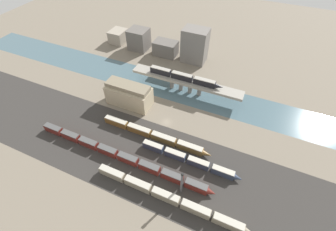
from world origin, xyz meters
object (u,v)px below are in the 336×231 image
train_yard_far (189,160)px  signal_tower (182,183)px  train_yard_mid (120,156)px  train_on_bridge (184,77)px  warehouse_building (129,94)px  train_yard_near (169,197)px  train_yard_outer (154,135)px

train_yard_far → signal_tower: bearing=-82.5°
train_yard_mid → signal_tower: bearing=-6.9°
train_on_bridge → signal_tower: signal_tower is taller
train_yard_mid → warehouse_building: 37.39m
train_yard_mid → train_yard_far: 31.42m
train_yard_mid → train_yard_near: bearing=-17.7°
train_yard_outer → warehouse_building: bearing=144.1°
train_on_bridge → signal_tower: 64.52m
train_on_bridge → signal_tower: bearing=-70.0°
train_yard_outer → signal_tower: signal_tower is taller
train_yard_mid → signal_tower: (31.43, -3.79, 5.35)m
signal_tower → train_yard_near: bearing=-122.1°
train_on_bridge → train_yard_far: train_on_bridge is taller
train_yard_outer → train_yard_mid: bearing=-117.8°
train_on_bridge → warehouse_building: bearing=-136.7°
train_yard_mid → warehouse_building: warehouse_building is taller
train_yard_far → train_yard_near: bearing=-93.9°
train_yard_mid → train_yard_far: train_yard_mid is taller
train_yard_outer → warehouse_building: 29.53m
train_yard_outer → warehouse_building: warehouse_building is taller
train_yard_outer → signal_tower: 31.09m
train_on_bridge → signal_tower: (22.02, -60.59, -2.66)m
train_yard_mid → train_yard_outer: 19.20m
train_yard_near → signal_tower: (3.25, 5.18, 5.26)m
train_on_bridge → train_yard_near: train_on_bridge is taller
train_yard_far → train_yard_outer: (-20.58, 6.23, 0.03)m
train_yard_near → train_yard_far: train_yard_near is taller
train_yard_outer → train_yard_far: bearing=-16.9°
train_on_bridge → train_yard_near: (18.77, -65.77, -7.92)m
warehouse_building → train_on_bridge: bearing=43.3°
train_yard_near → warehouse_building: bearing=134.9°
train_yard_mid → warehouse_building: bearing=113.3°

